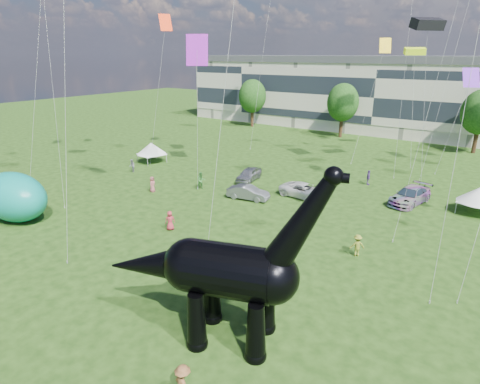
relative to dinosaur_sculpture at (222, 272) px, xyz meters
The scene contains 13 objects.
ground 4.65m from the dinosaur_sculpture, 156.44° to the right, with size 220.00×220.00×0.00m, color #16330C.
terrace_row 61.81m from the dinosaur_sculpture, 99.95° to the left, with size 78.00×11.00×12.00m, color beige.
tree_far_left 61.33m from the dinosaur_sculpture, 122.22° to the left, with size 5.20×5.20×9.44m.
tree_mid_left 53.94m from the dinosaur_sculpture, 105.80° to the left, with size 5.20×5.20×9.44m.
dinosaur_sculpture is the anchor object (origin of this frame).
car_silver 26.30m from the dinosaur_sculpture, 121.17° to the left, with size 1.70×4.23×1.44m, color #A1A2A6.
car_grey 20.33m from the dinosaur_sculpture, 120.49° to the left, with size 1.44×4.12×1.36m, color slate.
car_white 21.98m from the dinosaur_sculpture, 105.83° to the left, with size 2.32×5.02×1.40m, color silver.
car_dark 25.50m from the dinosaur_sculpture, 83.25° to the left, with size 2.22×5.47×1.59m, color #595960.
gazebo_near 27.41m from the dinosaur_sculpture, 71.88° to the left, with size 4.27×4.27×2.51m.
gazebo_left 35.79m from the dinosaur_sculpture, 142.56° to the left, with size 4.52×4.52×2.59m.
inflatable_teal 23.54m from the dinosaur_sculpture, behind, with size 6.68×4.18×4.18m, color #0B8779.
visitors 14.73m from the dinosaur_sculpture, 102.22° to the left, with size 44.66×38.48×1.88m.
Camera 1 is at (13.06, -12.02, 13.50)m, focal length 30.00 mm.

